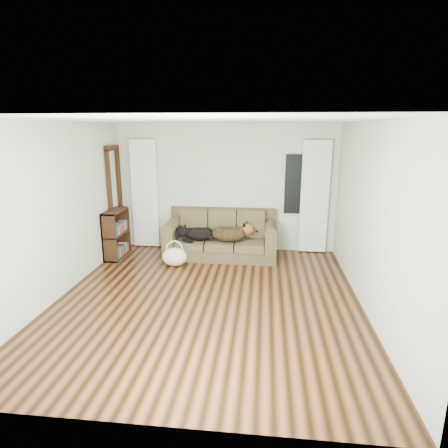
# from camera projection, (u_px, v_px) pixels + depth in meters

# --- Properties ---
(floor) EXTENTS (5.00, 5.00, 0.00)m
(floor) POSITION_uv_depth(u_px,v_px,m) (208.00, 299.00, 5.63)
(floor) COLOR black
(floor) RESTS_ON ground
(ceiling) EXTENTS (5.00, 5.00, 0.00)m
(ceiling) POSITION_uv_depth(u_px,v_px,m) (206.00, 120.00, 4.98)
(ceiling) COLOR white
(ceiling) RESTS_ON ground
(wall_back) EXTENTS (4.50, 0.04, 2.60)m
(wall_back) POSITION_uv_depth(u_px,v_px,m) (226.00, 188.00, 7.71)
(wall_back) COLOR #B9BEB8
(wall_back) RESTS_ON ground
(wall_left) EXTENTS (0.04, 5.00, 2.60)m
(wall_left) POSITION_uv_depth(u_px,v_px,m) (57.00, 211.00, 5.55)
(wall_left) COLOR #B9BEB8
(wall_left) RESTS_ON ground
(wall_right) EXTENTS (0.04, 5.00, 2.60)m
(wall_right) POSITION_uv_depth(u_px,v_px,m) (371.00, 219.00, 5.07)
(wall_right) COLOR #B9BEB8
(wall_right) RESTS_ON ground
(curtain_left) EXTENTS (0.55, 0.08, 2.25)m
(curtain_left) POSITION_uv_depth(u_px,v_px,m) (145.00, 194.00, 7.86)
(curtain_left) COLOR silver
(curtain_left) RESTS_ON ground
(curtain_right) EXTENTS (0.55, 0.08, 2.25)m
(curtain_right) POSITION_uv_depth(u_px,v_px,m) (315.00, 197.00, 7.48)
(curtain_right) COLOR silver
(curtain_right) RESTS_ON ground
(window_pane) EXTENTS (0.50, 0.03, 1.20)m
(window_pane) POSITION_uv_depth(u_px,v_px,m) (297.00, 184.00, 7.51)
(window_pane) COLOR black
(window_pane) RESTS_ON wall_back
(door_casing) EXTENTS (0.07, 0.60, 2.10)m
(door_casing) POSITION_uv_depth(u_px,v_px,m) (116.00, 202.00, 7.58)
(door_casing) COLOR black
(door_casing) RESTS_ON ground
(sofa) EXTENTS (2.18, 0.94, 0.89)m
(sofa) POSITION_uv_depth(u_px,v_px,m) (221.00, 234.00, 7.43)
(sofa) COLOR #2F271A
(sofa) RESTS_ON floor
(dog_black_lab) EXTENTS (0.64, 0.48, 0.25)m
(dog_black_lab) POSITION_uv_depth(u_px,v_px,m) (197.00, 233.00, 7.37)
(dog_black_lab) COLOR black
(dog_black_lab) RESTS_ON sofa
(dog_shepherd) EXTENTS (0.72, 0.52, 0.31)m
(dog_shepherd) POSITION_uv_depth(u_px,v_px,m) (231.00, 234.00, 7.32)
(dog_shepherd) COLOR black
(dog_shepherd) RESTS_ON sofa
(tv_remote) EXTENTS (0.06, 0.17, 0.02)m
(tv_remote) POSITION_uv_depth(u_px,v_px,m) (273.00, 224.00, 7.07)
(tv_remote) COLOR black
(tv_remote) RESTS_ON sofa
(tote_bag) EXTENTS (0.48, 0.38, 0.34)m
(tote_bag) POSITION_uv_depth(u_px,v_px,m) (175.00, 257.00, 6.97)
(tote_bag) COLOR beige
(tote_bag) RESTS_ON floor
(bookshelf) EXTENTS (0.32, 0.77, 0.94)m
(bookshelf) POSITION_uv_depth(u_px,v_px,m) (116.00, 232.00, 7.38)
(bookshelf) COLOR black
(bookshelf) RESTS_ON floor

